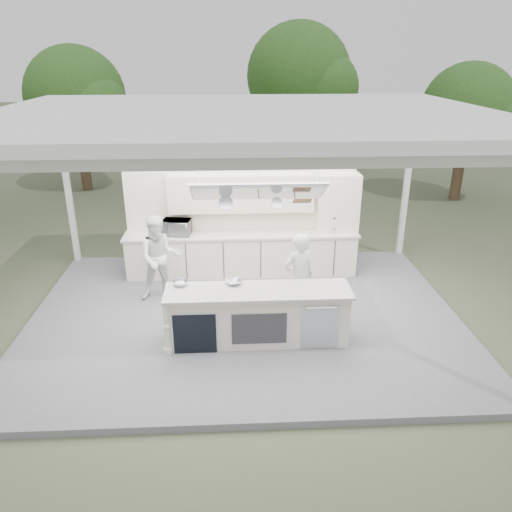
{
  "coord_description": "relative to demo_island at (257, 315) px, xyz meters",
  "views": [
    {
      "loc": [
        -0.23,
        -8.31,
        4.74
      ],
      "look_at": [
        0.24,
        0.4,
        1.14
      ],
      "focal_mm": 35.0,
      "sensor_mm": 36.0,
      "label": 1
    }
  ],
  "objects": [
    {
      "name": "toaster_oven",
      "position": [
        -1.57,
        2.8,
        0.64
      ],
      "size": [
        0.65,
        0.49,
        0.33
      ],
      "primitive_type": "imported",
      "rotation": [
        0.0,
        0.0,
        -0.16
      ],
      "color": "silver",
      "rests_on": "back_counter"
    },
    {
      "name": "tent",
      "position": [
        -0.18,
        0.9,
        3.11
      ],
      "size": [
        8.2,
        6.2,
        3.86
      ],
      "color": "white",
      "rests_on": "ground"
    },
    {
      "name": "back_wall_unit",
      "position": [
        0.27,
        3.03,
        0.98
      ],
      "size": [
        5.05,
        0.48,
        2.25
      ],
      "color": "#F4E8CF",
      "rests_on": "stage_deck"
    },
    {
      "name": "sous_chef",
      "position": [
        -1.82,
        1.72,
        0.38
      ],
      "size": [
        0.94,
        0.79,
        1.71
      ],
      "primitive_type": "imported",
      "rotation": [
        0.0,
        0.0,
        0.19
      ],
      "color": "white",
      "rests_on": "stage_deck"
    },
    {
      "name": "back_counter",
      "position": [
        -0.18,
        2.81,
        0.0
      ],
      "size": [
        5.08,
        0.72,
        0.95
      ],
      "color": "#F4E8CF",
      "rests_on": "stage_deck"
    },
    {
      "name": "stage_deck",
      "position": [
        -0.18,
        0.91,
        -0.54
      ],
      "size": [
        8.0,
        6.0,
        0.12
      ],
      "primitive_type": "cube",
      "color": "slate",
      "rests_on": "ground"
    },
    {
      "name": "tree_cluster",
      "position": [
        -0.34,
        10.68,
        2.69
      ],
      "size": [
        19.55,
        9.4,
        5.85
      ],
      "color": "brown",
      "rests_on": "ground"
    },
    {
      "name": "demo_island",
      "position": [
        0.0,
        0.0,
        0.0
      ],
      "size": [
        3.1,
        0.79,
        0.95
      ],
      "color": "#F4E8CF",
      "rests_on": "stage_deck"
    },
    {
      "name": "ground",
      "position": [
        -0.18,
        0.91,
        -0.6
      ],
      "size": [
        90.0,
        90.0,
        0.0
      ],
      "primitive_type": "plane",
      "color": "#464E36",
      "rests_on": "ground"
    },
    {
      "name": "bowl_small",
      "position": [
        -1.28,
        0.26,
        0.51
      ],
      "size": [
        0.26,
        0.26,
        0.08
      ],
      "primitive_type": "imported",
      "rotation": [
        0.0,
        0.0,
        -0.02
      ],
      "color": "#BBBDC2",
      "rests_on": "demo_island"
    },
    {
      "name": "bowl_large",
      "position": [
        -0.38,
        0.26,
        0.51
      ],
      "size": [
        0.36,
        0.36,
        0.07
      ],
      "primitive_type": "imported",
      "rotation": [
        0.0,
        0.0,
        0.4
      ],
      "color": "silver",
      "rests_on": "demo_island"
    },
    {
      "name": "head_chef",
      "position": [
        0.79,
        0.69,
        0.37
      ],
      "size": [
        0.72,
        0.59,
        1.69
      ],
      "primitive_type": "imported",
      "rotation": [
        0.0,
        0.0,
        3.5
      ],
      "color": "silver",
      "rests_on": "stage_deck"
    }
  ]
}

